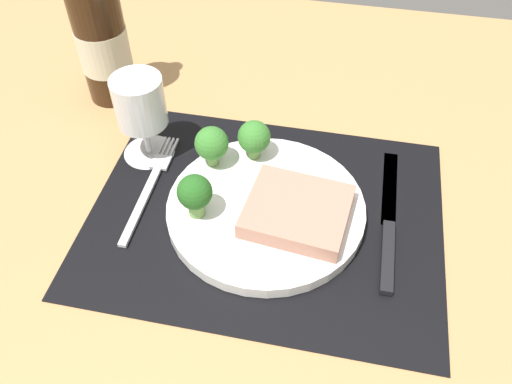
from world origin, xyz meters
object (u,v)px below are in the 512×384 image
knife (389,227)px  wine_glass (140,107)px  steak (297,211)px  wine_bottle (102,41)px  fork (150,185)px  plate (266,209)px

knife → wine_glass: 34.29cm
steak → wine_glass: 24.05cm
wine_glass → wine_bottle: bearing=129.9°
fork → wine_bottle: bearing=122.6°
plate → wine_glass: size_ratio=1.99×
wine_bottle → wine_glass: 15.29cm
knife → wine_bottle: bearing=155.1°
steak → knife: 11.35cm
fork → knife: size_ratio=0.83×
plate → knife: plate is taller
knife → plate: bearing=-178.8°
plate → fork: bearing=174.7°
knife → steak: bearing=-171.9°
plate → wine_bottle: wine_bottle is taller
wine_bottle → fork: bearing=-56.2°
knife → wine_bottle: wine_bottle is taller
plate → steak: steak is taller
steak → wine_glass: wine_glass is taller
steak → knife: steak is taller
knife → wine_glass: bearing=166.6°
fork → knife: 30.38cm
steak → fork: size_ratio=0.61×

